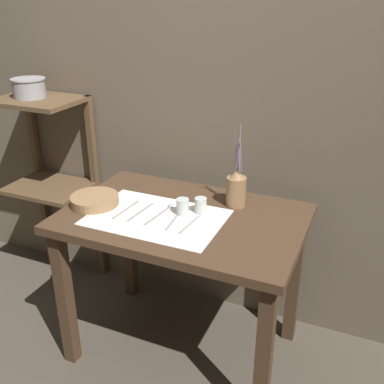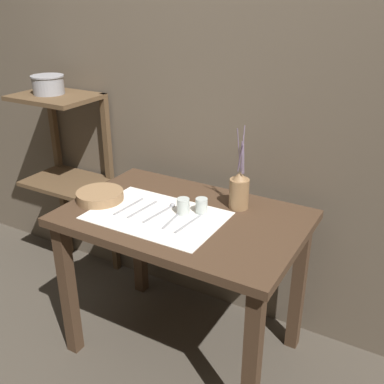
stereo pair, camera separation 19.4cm
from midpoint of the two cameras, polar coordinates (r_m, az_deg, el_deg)
ground_plane at (r=2.46m, az=1.42°, el=-19.01°), size 12.00×12.00×0.00m
stone_wall_back at (r=2.26m, az=7.44°, el=11.72°), size 7.00×0.06×2.40m
wooden_table at (r=2.07m, az=1.60°, el=-5.84°), size 1.07×0.70×0.77m
wooden_shelf_unit at (r=2.73m, az=-13.53°, el=4.77°), size 0.46×0.35×1.16m
linen_cloth at (r=2.00m, az=-1.75°, el=-3.07°), size 0.59×0.40×0.00m
pitcher_with_flowers at (r=2.06m, az=8.70°, el=0.06°), size 0.09×0.09×0.38m
wooden_bowl at (r=2.16m, az=-9.11°, el=-0.55°), size 0.22×0.22×0.05m
glass_tumbler_near at (r=2.00m, az=1.62°, el=-1.82°), size 0.06×0.06×0.07m
glass_tumbler_far at (r=2.00m, az=3.99°, el=-1.83°), size 0.05×0.05×0.07m
knife_center at (r=2.08m, az=-5.39°, el=-1.90°), size 0.03×0.20×0.00m
fork_inner at (r=2.04m, az=-3.62°, el=-2.28°), size 0.03×0.20×0.00m
spoon_inner at (r=2.04m, az=-0.52°, el=-2.21°), size 0.04×0.21×0.02m
spoon_outer at (r=2.01m, az=1.14°, el=-2.71°), size 0.04×0.21×0.02m
fork_outer at (r=1.92m, az=2.47°, el=-4.08°), size 0.03×0.20×0.00m
metal_pot_large at (r=2.63m, az=-15.79°, el=13.04°), size 0.18×0.18×0.10m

